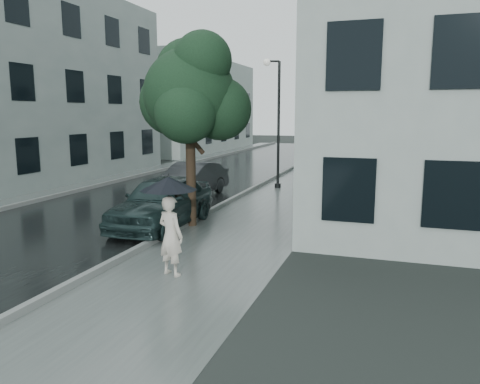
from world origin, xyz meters
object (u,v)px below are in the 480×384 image
(car_near, at_px, (162,201))
(street_tree, at_px, (191,93))
(lamp_post, at_px, (275,116))
(pedestrian, at_px, (171,236))
(car_far, at_px, (191,180))

(car_near, bearing_deg, street_tree, 34.07)
(lamp_post, bearing_deg, car_near, -119.39)
(lamp_post, relative_size, car_near, 1.26)
(street_tree, height_order, lamp_post, lamp_post)
(pedestrian, distance_m, street_tree, 5.44)
(street_tree, bearing_deg, lamp_post, 85.43)
(street_tree, distance_m, lamp_post, 7.75)
(lamp_post, distance_m, car_far, 4.93)
(lamp_post, bearing_deg, street_tree, -114.53)
(car_far, bearing_deg, car_near, -69.99)
(pedestrian, relative_size, car_near, 0.37)
(lamp_post, distance_m, car_near, 8.69)
(pedestrian, xyz_separation_m, car_near, (-2.15, 3.74, -0.08))
(car_near, distance_m, car_far, 5.11)
(lamp_post, relative_size, car_far, 1.36)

